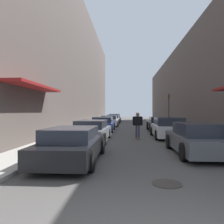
{
  "coord_description": "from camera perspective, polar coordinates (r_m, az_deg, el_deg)",
  "views": [
    {
      "loc": [
        -0.45,
        -2.05,
        1.71
      ],
      "look_at": [
        -1.39,
        11.92,
        1.68
      ],
      "focal_mm": 35.0,
      "sensor_mm": 36.0,
      "label": 1
    }
  ],
  "objects": [
    {
      "name": "building_row_right",
      "position": [
        26.59,
        20.7,
        6.24
      ],
      "size": [
        4.9,
        46.52,
        9.08
      ],
      "color": "#564C47",
      "rests_on": "ground"
    },
    {
      "name": "parked_car_left_0",
      "position": [
        7.68,
        -10.21,
        -8.32
      ],
      "size": [
        1.86,
        4.42,
        1.17
      ],
      "color": "black",
      "rests_on": "ground"
    },
    {
      "name": "traffic_light",
      "position": [
        22.74,
        14.6,
        1.34
      ],
      "size": [
        0.16,
        0.22,
        3.33
      ],
      "color": "#2D2D2D",
      "rests_on": "curb_strip_right"
    },
    {
      "name": "parked_car_left_1",
      "position": [
        12.74,
        -5.22,
        -4.93
      ],
      "size": [
        1.88,
        4.74,
        1.21
      ],
      "color": "gray",
      "rests_on": "ground"
    },
    {
      "name": "parked_car_right_0",
      "position": [
        9.36,
        21.54,
        -6.63
      ],
      "size": [
        1.95,
        4.19,
        1.26
      ],
      "color": "#515459",
      "rests_on": "ground"
    },
    {
      "name": "parked_car_right_1",
      "position": [
        14.68,
        14.48,
        -4.07
      ],
      "size": [
        2.01,
        4.28,
        1.33
      ],
      "color": "silver",
      "rests_on": "ground"
    },
    {
      "name": "parked_car_left_3",
      "position": [
        25.16,
        -0.66,
        -2.36
      ],
      "size": [
        2.01,
        4.73,
        1.24
      ],
      "color": "#B7B7BC",
      "rests_on": "ground"
    },
    {
      "name": "parked_car_right_2",
      "position": [
        19.71,
        12.17,
        -3.06
      ],
      "size": [
        1.92,
        4.0,
        1.24
      ],
      "color": "#232326",
      "rests_on": "ground"
    },
    {
      "name": "building_row_left",
      "position": [
        26.73,
        -11.15,
        11.65
      ],
      "size": [
        4.9,
        46.52,
        14.1
      ],
      "color": "#564C47",
      "rests_on": "ground"
    },
    {
      "name": "parked_car_left_2",
      "position": [
        18.96,
        -2.31,
        -3.21
      ],
      "size": [
        1.9,
        4.82,
        1.24
      ],
      "color": "navy",
      "rests_on": "ground"
    },
    {
      "name": "curb_strip_left",
      "position": [
        25.65,
        -4.86,
        -3.56
      ],
      "size": [
        1.8,
        46.52,
        0.12
      ],
      "color": "#A3A099",
      "rests_on": "ground"
    },
    {
      "name": "parked_car_left_5",
      "position": [
        36.62,
        0.72,
        -1.55
      ],
      "size": [
        2.03,
        4.41,
        1.31
      ],
      "color": "navy",
      "rests_on": "ground"
    },
    {
      "name": "manhole_cover",
      "position": [
        5.56,
        14.14,
        -17.69
      ],
      "size": [
        0.7,
        0.7,
        0.02
      ],
      "color": "#332D28",
      "rests_on": "ground"
    },
    {
      "name": "skateboarder",
      "position": [
        13.83,
        6.7,
        -2.77
      ],
      "size": [
        0.63,
        0.78,
        1.64
      ],
      "color": "brown",
      "rests_on": "ground"
    },
    {
      "name": "curb_strip_right",
      "position": [
        25.8,
        14.51,
        -3.54
      ],
      "size": [
        1.8,
        46.52,
        0.12
      ],
      "color": "#A3A099",
      "rests_on": "ground"
    },
    {
      "name": "ground",
      "position": [
        20.73,
        5.08,
        -4.6
      ],
      "size": [
        102.34,
        102.34,
        0.0
      ],
      "primitive_type": "plane",
      "color": "#4C4947"
    },
    {
      "name": "parked_car_left_4",
      "position": [
        31.01,
        0.34,
        -1.89
      ],
      "size": [
        1.85,
        4.36,
        1.27
      ],
      "color": "#515459",
      "rests_on": "ground"
    }
  ]
}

